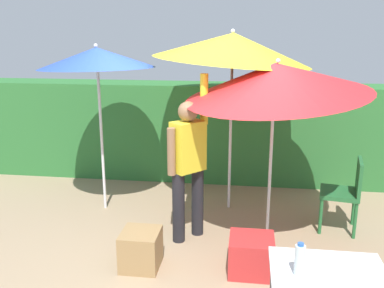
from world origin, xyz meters
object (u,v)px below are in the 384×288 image
(umbrella_yellow, at_px, (97,58))
(cooler_box, at_px, (251,255))
(bottle_water, at_px, (300,260))
(person_vendor, at_px, (188,161))
(folding_table, at_px, (328,283))
(chair_plastic, at_px, (346,190))
(crate_cardboard, at_px, (141,249))
(umbrella_rainbow, at_px, (276,79))
(umbrella_orange, at_px, (232,47))

(umbrella_yellow, distance_m, cooler_box, 2.99)
(bottle_water, bearing_deg, cooler_box, 104.07)
(person_vendor, xyz_separation_m, folding_table, (1.24, -1.76, -0.29))
(umbrella_yellow, height_order, bottle_water, umbrella_yellow)
(chair_plastic, distance_m, crate_cardboard, 2.50)
(umbrella_yellow, distance_m, folding_table, 3.74)
(cooler_box, relative_size, folding_table, 0.55)
(cooler_box, xyz_separation_m, bottle_water, (0.30, -1.19, 0.66))
(cooler_box, xyz_separation_m, crate_cardboard, (-1.11, -0.05, 0.01))
(umbrella_yellow, relative_size, person_vendor, 1.16)
(chair_plastic, relative_size, cooler_box, 2.02)
(umbrella_rainbow, xyz_separation_m, folding_table, (0.31, -2.01, -1.18))
(umbrella_rainbow, height_order, umbrella_orange, umbrella_orange)
(bottle_water, bearing_deg, chair_plastic, 70.63)
(umbrella_yellow, xyz_separation_m, chair_plastic, (3.07, -0.25, -1.49))
(umbrella_rainbow, xyz_separation_m, umbrella_yellow, (-2.17, 0.43, 0.18))
(person_vendor, height_order, folding_table, person_vendor)
(umbrella_rainbow, bearing_deg, umbrella_yellow, 168.69)
(folding_table, bearing_deg, crate_cardboard, 146.65)
(umbrella_yellow, bearing_deg, umbrella_orange, 8.77)
(umbrella_yellow, relative_size, crate_cardboard, 5.50)
(crate_cardboard, height_order, bottle_water, bottle_water)
(umbrella_orange, bearing_deg, bottle_water, -77.76)
(umbrella_rainbow, height_order, folding_table, umbrella_rainbow)
(umbrella_rainbow, relative_size, umbrella_orange, 0.90)
(umbrella_yellow, height_order, folding_table, umbrella_yellow)
(umbrella_rainbow, xyz_separation_m, umbrella_orange, (-0.51, 0.69, 0.31))
(cooler_box, distance_m, crate_cardboard, 1.11)
(umbrella_orange, height_order, bottle_water, umbrella_orange)
(cooler_box, distance_m, bottle_water, 1.40)
(folding_table, bearing_deg, umbrella_orange, 106.79)
(folding_table, bearing_deg, umbrella_yellow, 135.40)
(person_vendor, height_order, chair_plastic, person_vendor)
(umbrella_rainbow, bearing_deg, cooler_box, -103.01)
(person_vendor, xyz_separation_m, cooler_box, (0.73, -0.64, -0.75))
(umbrella_rainbow, relative_size, bottle_water, 8.99)
(umbrella_orange, relative_size, cooler_box, 5.43)
(umbrella_orange, distance_m, person_vendor, 1.58)
(umbrella_yellow, height_order, chair_plastic, umbrella_yellow)
(person_vendor, distance_m, crate_cardboard, 1.09)
(umbrella_yellow, xyz_separation_m, person_vendor, (1.24, -0.68, -1.07))
(cooler_box, bearing_deg, umbrella_yellow, 146.05)
(chair_plastic, height_order, crate_cardboard, chair_plastic)
(crate_cardboard, bearing_deg, bottle_water, -38.99)
(crate_cardboard, bearing_deg, umbrella_rainbow, 35.61)
(umbrella_orange, bearing_deg, chair_plastic, -19.78)
(umbrella_orange, relative_size, bottle_water, 9.96)
(umbrella_rainbow, distance_m, umbrella_orange, 0.91)
(umbrella_rainbow, relative_size, crate_cardboard, 5.44)
(umbrella_orange, bearing_deg, umbrella_yellow, -171.23)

